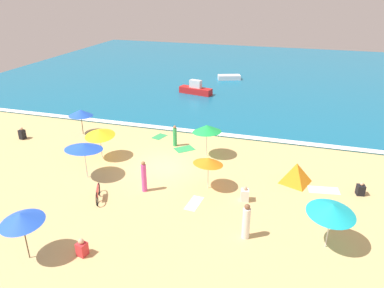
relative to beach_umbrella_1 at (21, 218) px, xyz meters
The scene contains 25 objects.
ground_plane 10.47m from the beach_umbrella_1, 75.57° to the left, with size 60.00×60.00×0.00m, color #D8B775.
ocean_water 38.08m from the beach_umbrella_1, 86.14° to the left, with size 60.00×44.00×0.10m, color #146B93.
wave_breaker_foam 16.56m from the beach_umbrella_1, 81.05° to the left, with size 57.00×0.70×0.01m, color white.
beach_umbrella_1 is the anchor object (origin of this frame).
beach_umbrella_2 13.16m from the beach_umbrella_1, 68.62° to the left, with size 2.68×2.66×2.36m.
beach_umbrella_3 13.26m from the beach_umbrella_1, 19.97° to the left, with size 3.02×3.03×2.39m.
beach_umbrella_4 14.51m from the beach_umbrella_1, 112.80° to the left, with size 2.45×2.46×2.06m.
beach_umbrella_5 10.06m from the beach_umbrella_1, 53.41° to the left, with size 2.45×2.46×2.06m.
beach_umbrella_6 7.36m from the beach_umbrella_1, 101.66° to the left, with size 2.95×2.97×2.32m.
beach_umbrella_7 10.07m from the beach_umbrella_1, 101.25° to the left, with size 2.19×2.23×2.23m.
beach_tent 15.00m from the beach_umbrella_1, 43.38° to the left, with size 2.07×2.11×1.28m.
parked_bicycle 5.43m from the beach_umbrella_1, 84.91° to the left, with size 0.82×1.68×0.76m.
beachgoer_0 13.52m from the beach_umbrella_1, 80.89° to the left, with size 0.37×0.37×1.59m.
beachgoer_1 2.87m from the beach_umbrella_1, 21.43° to the left, with size 0.49×0.49×0.87m.
beachgoer_2 7.28m from the beach_umbrella_1, 69.07° to the left, with size 0.38×0.38×1.90m.
beachgoer_5 14.74m from the beach_umbrella_1, 130.50° to the left, with size 0.46×0.46×0.96m.
beachgoer_6 17.59m from the beach_umbrella_1, 34.32° to the left, with size 0.50×0.50×0.79m.
beachgoer_7 11.20m from the beach_umbrella_1, 41.60° to the left, with size 0.52×0.52×0.89m.
beachgoer_8 9.84m from the beach_umbrella_1, 25.16° to the left, with size 0.50×0.50×1.84m.
beach_towel_0 8.71m from the beach_umbrella_1, 47.77° to the left, with size 0.76×1.56×0.01m.
beach_towel_1 14.72m from the beach_umbrella_1, 88.46° to the left, with size 1.06×1.35×0.01m.
beach_towel_2 16.01m from the beach_umbrella_1, 38.04° to the left, with size 1.86×1.08×0.01m.
beach_towel_3 13.42m from the beach_umbrella_1, 76.99° to the left, with size 1.66×1.64×0.01m.
small_boat_0 33.88m from the beach_umbrella_1, 86.66° to the left, with size 2.92×1.99×0.55m.
small_boat_1 26.64m from the beach_umbrella_1, 90.38° to the left, with size 3.69×1.75×1.48m.
Camera 1 is at (8.02, -20.26, 11.16)m, focal length 34.81 mm.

